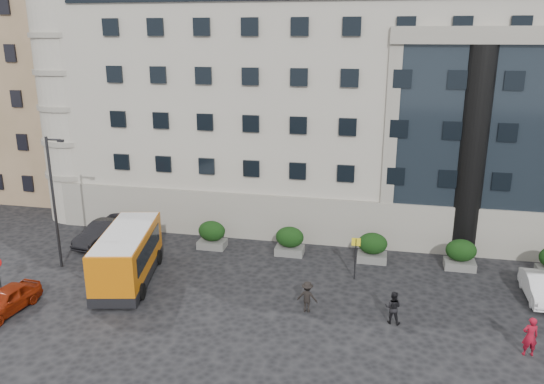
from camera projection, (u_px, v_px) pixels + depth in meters
The scene contains 21 objects.
ground at pixel (239, 312), 26.95m from camera, with size 120.00×120.00×0.00m, color black.
civic_building at pixel (378, 92), 43.81m from camera, with size 44.00×24.00×18.00m, color #A39C90.
entrance_column at pixel (472, 154), 32.35m from camera, with size 1.80×1.80×13.00m, color black.
apartment_near at pixel (39, 76), 47.66m from camera, with size 14.00×14.00×20.00m, color #836C4C.
apartment_far at pixel (108, 56), 64.85m from camera, with size 13.00×13.00×22.00m, color brown.
hedge_a at pixel (212, 234), 34.80m from camera, with size 1.80×1.26×1.84m.
hedge_b at pixel (290, 241), 33.76m from camera, with size 1.80×1.26×1.84m.
hedge_c at pixel (372, 247), 32.72m from camera, with size 1.80×1.26×1.84m.
hedge_d at pixel (461, 254), 31.68m from camera, with size 1.80×1.26×1.84m.
street_lamp at pixel (54, 198), 30.91m from camera, with size 1.16×0.18×8.00m.
bus_stop_sign at pixel (356, 251), 30.04m from camera, with size 0.50×0.08×2.52m.
minibus at pixel (128, 254), 29.89m from camera, with size 3.96×7.52×2.99m.
red_truck at pixel (162, 178), 46.19m from camera, with size 2.74×5.70×3.05m.
parked_car_a at pixel (6, 300), 26.74m from camera, with size 1.55×3.85×1.31m, color maroon.
parked_car_b at pixel (102, 233), 35.61m from camera, with size 1.56×4.48×1.48m, color black.
parked_car_c at pixel (126, 215), 38.93m from camera, with size 2.17×5.35×1.55m, color black.
parked_car_d at pixel (97, 192), 45.16m from camera, with size 2.26×4.91×1.36m, color black.
white_taxi at pixel (540, 288), 28.06m from camera, with size 1.37×3.92×1.29m, color white.
pedestrian_a at pixel (530, 336), 23.04m from camera, with size 0.67×0.44×1.84m, color maroon.
pedestrian_b at pixel (393, 307), 25.67m from camera, with size 0.81×0.63×1.67m, color black.
pedestrian_c at pixel (307, 297), 26.75m from camera, with size 1.05×0.61×1.63m, color black.
Camera 1 is at (6.67, -23.22, 13.51)m, focal length 35.00 mm.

